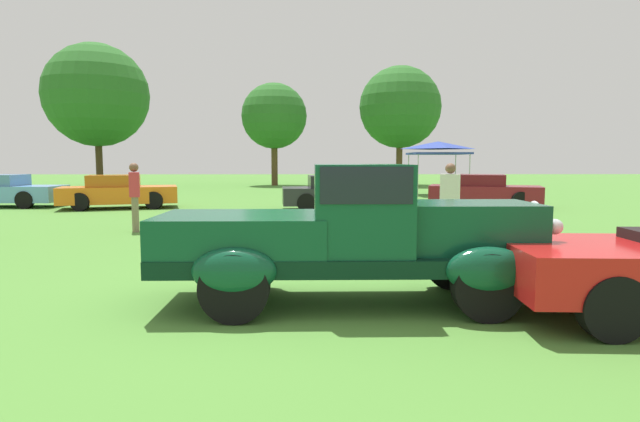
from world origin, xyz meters
name	(u,v)px	position (x,y,z in m)	size (l,w,h in m)	color
ground_plane	(294,301)	(0.00, 0.00, 0.00)	(120.00, 120.00, 0.00)	#4C8433
feature_pickup_truck	(353,233)	(0.72, -0.12, 0.87)	(4.68, 1.82, 1.70)	black
show_car_orange	(118,192)	(-6.92, 12.66, 0.60)	(4.38, 2.77, 1.22)	orange
show_car_charcoal	(337,193)	(1.07, 11.97, 0.60)	(4.05, 2.00, 1.22)	#28282D
show_car_burgundy	(484,191)	(6.67, 13.11, 0.60)	(4.36, 2.82, 1.22)	maroon
spectator_near_truck	(450,200)	(3.14, 4.59, 0.91)	(0.46, 0.36, 1.69)	#383838
spectator_between_cars	(135,195)	(-4.15, 6.37, 0.91)	(0.35, 0.45, 1.69)	#7F7056
canopy_tent_left_field	(438,147)	(6.54, 19.87, 2.42)	(2.79, 2.79, 2.71)	#B7B7BC
treeline_far_left	(97,95)	(-13.99, 28.28, 6.00)	(6.70, 6.70, 9.36)	#47331E
treeline_mid_left	(274,116)	(-2.51, 30.21, 4.83)	(4.56, 4.56, 7.13)	brown
treeline_center	(400,107)	(6.32, 30.42, 5.46)	(5.72, 5.72, 8.34)	brown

